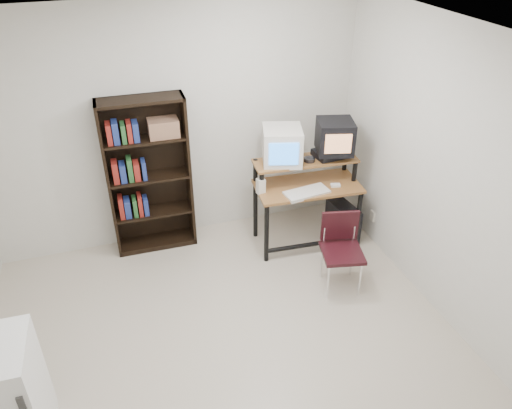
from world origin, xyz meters
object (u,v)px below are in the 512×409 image
object	(u,v)px
crt_tv	(335,137)
bookshelf	(148,174)
pc_tower	(343,222)
school_chair	(341,244)
computer_desk	(307,189)
crt_monitor	(282,146)

from	to	relation	value
crt_tv	bookshelf	bearing A→B (deg)	-177.48
pc_tower	bookshelf	bearing A→B (deg)	158.03
crt_tv	school_chair	xyz separation A→B (m)	(-0.28, -0.83, -0.75)
computer_desk	crt_monitor	world-z (taller)	crt_monitor
computer_desk	school_chair	size ratio (longest dim) A/B	1.49
crt_monitor	bookshelf	bearing A→B (deg)	-177.94
computer_desk	pc_tower	size ratio (longest dim) A/B	2.57
school_chair	bookshelf	distance (m)	2.12
crt_monitor	school_chair	bearing A→B (deg)	-57.19
crt_monitor	computer_desk	bearing A→B (deg)	-15.43
school_chair	crt_monitor	bearing A→B (deg)	119.71
bookshelf	pc_tower	bearing A→B (deg)	-14.14
computer_desk	crt_tv	xyz separation A→B (m)	(0.31, 0.05, 0.54)
crt_monitor	bookshelf	distance (m)	1.43
crt_tv	school_chair	bearing A→B (deg)	-92.89
crt_monitor	school_chair	distance (m)	1.19
computer_desk	school_chair	world-z (taller)	computer_desk
computer_desk	crt_monitor	size ratio (longest dim) A/B	2.34
crt_tv	bookshelf	world-z (taller)	bookshelf
pc_tower	bookshelf	world-z (taller)	bookshelf
pc_tower	computer_desk	bearing A→B (deg)	162.94
crt_monitor	school_chair	size ratio (longest dim) A/B	0.63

